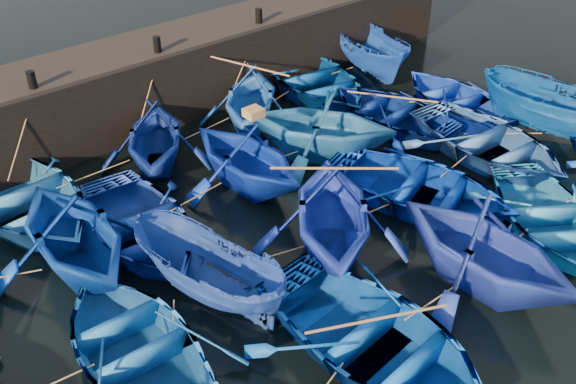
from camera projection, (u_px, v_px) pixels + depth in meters
ground at (372, 274)px, 15.58m from camera, size 120.00×120.00×0.00m
quay_wall at (149, 82)px, 21.48m from camera, size 26.00×2.50×2.50m
quay_top at (144, 45)px, 20.72m from camera, size 26.00×2.50×0.12m
bollard_1 at (32, 80)px, 17.89m from camera, size 0.24×0.24×0.50m
bollard_2 at (157, 44)px, 19.98m from camera, size 0.24×0.24×0.50m
bollard_3 at (259, 16)px, 22.07m from camera, size 0.24×0.24×0.50m
boat_1 at (24, 199)px, 17.11m from camera, size 4.58×6.03×1.18m
boat_2 at (154, 136)px, 18.97m from camera, size 5.05×5.21×2.09m
boat_3 at (250, 96)px, 21.08m from camera, size 5.22×5.22×2.09m
boat_4 at (314, 79)px, 23.19m from camera, size 5.02×6.34×1.19m
boat_5 at (370, 52)px, 24.41m from camera, size 3.21×5.11×1.85m
boat_7 at (73, 232)px, 14.96m from camera, size 4.15×4.77×2.45m
boat_8 at (140, 226)px, 16.29m from camera, size 4.04×5.31×1.03m
boat_9 at (246, 155)px, 17.96m from camera, size 3.98×4.52×2.23m
boat_10 at (321, 123)px, 19.29m from camera, size 5.87×6.00×2.40m
boat_11 at (391, 111)px, 21.40m from camera, size 3.95×5.15×1.00m
boat_12 at (455, 98)px, 22.18m from camera, size 4.03×5.14×0.97m
boat_14 at (135, 344)px, 13.11m from camera, size 3.68×5.02×1.02m
boat_15 at (207, 274)px, 14.39m from camera, size 2.64×4.46×1.62m
boat_16 at (332, 211)px, 15.66m from camera, size 5.95×6.05×2.41m
boat_17 at (420, 188)px, 17.60m from camera, size 5.42×6.38×1.12m
boat_18 at (489, 142)px, 19.60m from camera, size 4.13×5.59×1.12m
boat_19 at (561, 112)px, 20.29m from camera, size 3.88×5.54×2.01m
boat_22 at (375, 340)px, 13.10m from camera, size 4.50×5.93×1.16m
boat_23 at (486, 246)px, 14.54m from camera, size 4.23×4.83×2.44m
boat_24 at (547, 217)px, 16.64m from camera, size 5.46×5.86×0.99m
wooden_crate at (254, 113)px, 17.41m from camera, size 0.47×0.45×0.24m
mooring_ropes at (247, 164)px, 18.01m from camera, size 17.68×11.97×2.10m
loose_oars at (335, 144)px, 17.31m from camera, size 9.97×11.77×1.48m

